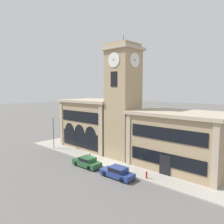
# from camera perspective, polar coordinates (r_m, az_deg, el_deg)

# --- Properties ---
(ground_plane) EXTENTS (300.00, 300.00, 0.00)m
(ground_plane) POSITION_cam_1_polar(r_m,az_deg,el_deg) (32.23, -3.29, -13.85)
(ground_plane) COLOR #605E5B
(sidewalk_kerb) EXTENTS (37.92, 13.03, 0.15)m
(sidewalk_kerb) POSITION_cam_1_polar(r_m,az_deg,el_deg) (36.80, 4.15, -11.20)
(sidewalk_kerb) COLOR #A39E93
(sidewalk_kerb) RESTS_ON ground_plane
(clock_tower) EXTENTS (4.98, 4.98, 19.04)m
(clock_tower) POSITION_cam_1_polar(r_m,az_deg,el_deg) (34.22, 2.92, 2.68)
(clock_tower) COLOR tan
(clock_tower) RESTS_ON ground_plane
(town_hall_left_wing) EXTENTS (12.28, 8.64, 8.98)m
(town_hall_left_wing) POSITION_cam_1_polar(r_m,az_deg,el_deg) (41.63, -4.28, -2.91)
(town_hall_left_wing) COLOR tan
(town_hall_left_wing) RESTS_ON ground_plane
(town_hall_right_wing) EXTENTS (13.22, 8.64, 7.87)m
(town_hall_right_wing) POSITION_cam_1_polar(r_m,az_deg,el_deg) (31.79, 17.27, -6.95)
(town_hall_right_wing) COLOR tan
(town_hall_right_wing) RESTS_ON ground_plane
(parked_car_near) EXTENTS (4.41, 1.89, 1.42)m
(parked_car_near) POSITION_cam_1_polar(r_m,az_deg,el_deg) (31.75, -6.54, -12.78)
(parked_car_near) COLOR #285633
(parked_car_near) RESTS_ON ground_plane
(parked_car_mid) EXTENTS (4.51, 1.81, 1.42)m
(parked_car_mid) POSITION_cam_1_polar(r_m,az_deg,el_deg) (27.93, 1.46, -15.41)
(parked_car_mid) COLOR navy
(parked_car_mid) RESTS_ON ground_plane
(street_lamp) EXTENTS (0.36, 0.36, 6.05)m
(street_lamp) POSITION_cam_1_polar(r_m,az_deg,el_deg) (41.07, -15.08, -3.82)
(street_lamp) COLOR #4C4C51
(street_lamp) RESTS_ON sidewalk_kerb
(bollard) EXTENTS (0.18, 0.18, 1.06)m
(bollard) POSITION_cam_1_polar(r_m,az_deg,el_deg) (34.01, -5.83, -11.62)
(bollard) COLOR black
(bollard) RESTS_ON sidewalk_kerb
(fire_hydrant) EXTENTS (0.22, 0.22, 0.87)m
(fire_hydrant) POSITION_cam_1_polar(r_m,az_deg,el_deg) (27.87, 9.01, -15.91)
(fire_hydrant) COLOR red
(fire_hydrant) RESTS_ON sidewalk_kerb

